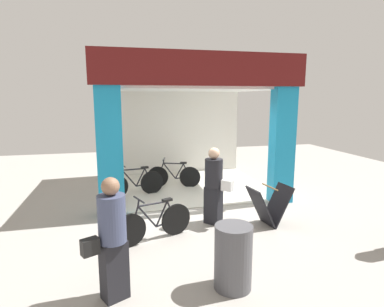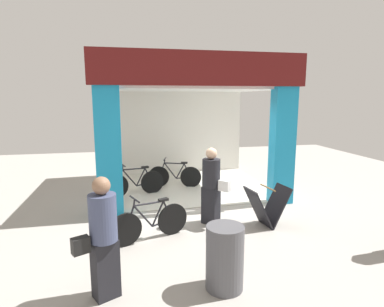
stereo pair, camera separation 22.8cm
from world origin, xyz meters
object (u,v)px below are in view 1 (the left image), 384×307
object	(u,v)px
bicycle_inside_1	(135,183)
bicycle_parked_0	(154,223)
sandwich_board_sign	(269,206)
bicycle_inside_0	(174,176)
pedestrian_1	(214,185)
pedestrian_0	(112,238)
trash_bin	(233,257)

from	to	relation	value
bicycle_inside_1	bicycle_parked_0	xyz separation A→B (m)	(0.19, -2.77, -0.01)
bicycle_inside_1	sandwich_board_sign	bearing A→B (deg)	-45.29
bicycle_parked_0	sandwich_board_sign	xyz separation A→B (m)	(2.37, 0.18, 0.07)
bicycle_parked_0	sandwich_board_sign	world-z (taller)	bicycle_parked_0
bicycle_inside_0	sandwich_board_sign	bearing A→B (deg)	-66.50
bicycle_inside_1	sandwich_board_sign	distance (m)	3.64
bicycle_parked_0	pedestrian_1	bearing A→B (deg)	22.05
bicycle_inside_1	bicycle_inside_0	bearing A→B (deg)	27.84
bicycle_inside_0	bicycle_inside_1	xyz separation A→B (m)	(-1.17, -0.62, 0.01)
sandwich_board_sign	pedestrian_0	size ratio (longest dim) A/B	0.55
bicycle_inside_0	trash_bin	world-z (taller)	trash_bin
pedestrian_1	trash_bin	bearing A→B (deg)	-100.79
sandwich_board_sign	pedestrian_1	world-z (taller)	pedestrian_1
pedestrian_1	bicycle_inside_1	bearing A→B (deg)	123.56
bicycle_inside_0	bicycle_parked_0	world-z (taller)	bicycle_inside_0
sandwich_board_sign	trash_bin	world-z (taller)	trash_bin
bicycle_parked_0	pedestrian_1	distance (m)	1.49
pedestrian_0	trash_bin	world-z (taller)	pedestrian_0
bicycle_inside_1	pedestrian_1	distance (m)	2.73
bicycle_inside_0	trash_bin	xyz separation A→B (m)	(-0.11, -5.10, 0.11)
sandwich_board_sign	pedestrian_0	xyz separation A→B (m)	(-3.08, -1.76, 0.43)
sandwich_board_sign	bicycle_inside_1	bearing A→B (deg)	134.71
sandwich_board_sign	bicycle_parked_0	bearing A→B (deg)	-175.56
bicycle_inside_0	bicycle_parked_0	size ratio (longest dim) A/B	1.02
pedestrian_0	pedestrian_1	xyz separation A→B (m)	(2.01, 2.10, -0.01)
bicycle_inside_0	trash_bin	bearing A→B (deg)	-91.19
bicycle_parked_0	pedestrian_0	bearing A→B (deg)	-114.25
bicycle_parked_0	trash_bin	size ratio (longest dim) A/B	1.63
bicycle_inside_1	pedestrian_0	size ratio (longest dim) A/B	0.97
bicycle_inside_1	sandwich_board_sign	xyz separation A→B (m)	(2.56, -2.59, 0.06)
bicycle_inside_1	bicycle_parked_0	distance (m)	2.78
pedestrian_0	trash_bin	bearing A→B (deg)	-4.74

